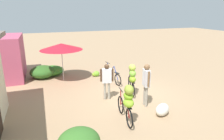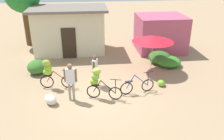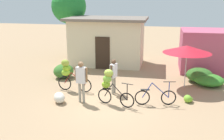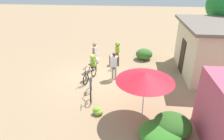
% 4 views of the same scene
% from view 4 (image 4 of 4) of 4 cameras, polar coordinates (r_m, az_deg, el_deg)
% --- Properties ---
extents(ground_plane, '(60.00, 60.00, 0.00)m').
position_cam_4_polar(ground_plane, '(11.62, -5.10, -2.30)').
color(ground_plane, tan).
extents(building_low, '(5.07, 3.19, 3.04)m').
position_cam_4_polar(building_low, '(12.99, 25.84, 5.66)').
color(building_low, beige).
rests_on(building_low, ground).
extents(hedge_bush_front_left, '(1.08, 1.17, 0.77)m').
position_cam_4_polar(hedge_bush_front_left, '(14.21, 9.27, 4.55)').
color(hedge_bush_front_left, '#386E29').
rests_on(hedge_bush_front_left, ground).
extents(hedge_bush_front_right, '(1.37, 1.43, 0.72)m').
position_cam_4_polar(hedge_bush_front_right, '(8.04, 17.05, -14.89)').
color(hedge_bush_front_right, '#306624').
rests_on(hedge_bush_front_right, ground).
extents(hedge_bush_mid, '(1.46, 1.55, 0.54)m').
position_cam_4_polar(hedge_bush_mid, '(7.71, 13.80, -17.40)').
color(hedge_bush_mid, '#368328').
rests_on(hedge_bush_mid, ground).
extents(market_umbrella, '(2.30, 2.30, 2.09)m').
position_cam_4_polar(market_umbrella, '(7.70, 9.58, -1.94)').
color(market_umbrella, beige).
rests_on(market_umbrella, ground).
extents(bicycle_leftmost, '(1.71, 0.38, 1.50)m').
position_cam_4_polar(bicycle_leftmost, '(13.11, 1.46, 5.35)').
color(bicycle_leftmost, black).
rests_on(bicycle_leftmost, ground).
extents(bicycle_near_pile, '(1.61, 0.58, 1.49)m').
position_cam_4_polar(bicycle_near_pile, '(11.22, -5.78, 1.52)').
color(bicycle_near_pile, black).
rests_on(bicycle_near_pile, ground).
extents(bicycle_center_loaded, '(1.69, 0.37, 1.02)m').
position_cam_4_polar(bicycle_center_loaded, '(9.79, -6.15, -5.77)').
color(bicycle_center_loaded, black).
rests_on(bicycle_center_loaded, ground).
extents(banana_pile_on_ground, '(0.46, 0.52, 0.32)m').
position_cam_4_polar(banana_pile_on_ground, '(8.71, -4.18, -11.83)').
color(banana_pile_on_ground, '#76BB2F').
rests_on(banana_pile_on_ground, ground).
extents(produce_sack, '(0.75, 0.83, 0.44)m').
position_cam_4_polar(produce_sack, '(13.43, -5.05, 2.76)').
color(produce_sack, silver).
rests_on(produce_sack, ground).
extents(person_vendor, '(0.57, 0.26, 1.78)m').
position_cam_4_polar(person_vendor, '(12.23, -4.98, 4.84)').
color(person_vendor, gray).
rests_on(person_vendor, ground).
extents(person_bystander, '(0.30, 0.56, 1.62)m').
position_cam_4_polar(person_bystander, '(11.07, 0.61, 2.00)').
color(person_bystander, gray).
rests_on(person_bystander, ground).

